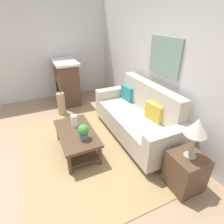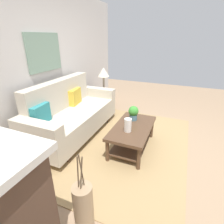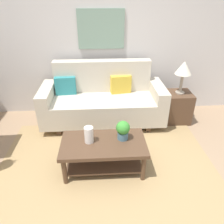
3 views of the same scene
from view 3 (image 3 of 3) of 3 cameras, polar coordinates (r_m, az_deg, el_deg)
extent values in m
plane|color=#9E7F60|center=(2.81, -1.00, -20.01)|extent=(9.68, 9.68, 0.00)
cube|color=silver|center=(4.07, -2.67, 18.20)|extent=(5.68, 0.10, 2.70)
cube|color=#A38456|center=(3.15, -1.44, -13.05)|extent=(2.98, 2.06, 0.01)
cube|color=beige|center=(3.85, -2.32, 1.19)|extent=(1.72, 0.84, 0.40)
cube|color=beige|center=(3.95, -2.59, 9.55)|extent=(1.72, 0.20, 0.56)
cube|color=beige|center=(3.91, -16.57, 2.03)|extent=(0.20, 0.84, 0.60)
cube|color=beige|center=(3.93, 11.77, 2.86)|extent=(0.20, 0.84, 0.60)
cube|color=#513826|center=(4.04, -13.09, -2.41)|extent=(0.08, 0.74, 0.12)
cube|color=#513826|center=(4.06, 8.53, -1.75)|extent=(0.08, 0.74, 0.12)
cube|color=teal|center=(3.91, -12.18, 6.85)|extent=(0.37, 0.15, 0.32)
cube|color=gold|center=(3.89, 2.35, 7.34)|extent=(0.37, 0.17, 0.32)
cube|color=#513826|center=(2.82, -2.27, -8.45)|extent=(1.10, 0.60, 0.05)
cube|color=#513826|center=(3.00, -2.16, -12.76)|extent=(0.98, 0.50, 0.02)
cylinder|color=#513826|center=(2.81, -12.44, -15.24)|extent=(0.06, 0.06, 0.38)
cylinder|color=#513826|center=(2.82, 8.31, -14.56)|extent=(0.06, 0.06, 0.38)
cylinder|color=#513826|center=(3.18, -11.28, -8.95)|extent=(0.06, 0.06, 0.38)
cylinder|color=#513826|center=(3.19, 6.61, -8.38)|extent=(0.06, 0.06, 0.38)
cylinder|color=white|center=(2.77, -6.14, -5.99)|extent=(0.12, 0.12, 0.22)
cylinder|color=slate|center=(2.84, 2.86, -6.22)|extent=(0.14, 0.14, 0.10)
sphere|color=#3C9033|center=(2.77, 2.92, -4.17)|extent=(0.18, 0.18, 0.18)
cube|color=#513826|center=(4.13, 16.90, 1.30)|extent=(0.44, 0.44, 0.56)
cylinder|color=gray|center=(4.01, 17.49, 4.96)|extent=(0.16, 0.16, 0.02)
cylinder|color=gray|center=(3.95, 17.84, 7.14)|extent=(0.05, 0.05, 0.35)
cone|color=beige|center=(3.86, 18.49, 11.06)|extent=(0.28, 0.28, 0.22)
cube|color=gray|center=(3.97, -2.92, 21.02)|extent=(0.80, 0.03, 0.65)
camera|label=1|loc=(3.16, 58.01, 18.18)|focal=29.14mm
camera|label=2|loc=(2.97, -62.62, 8.11)|focal=28.15mm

